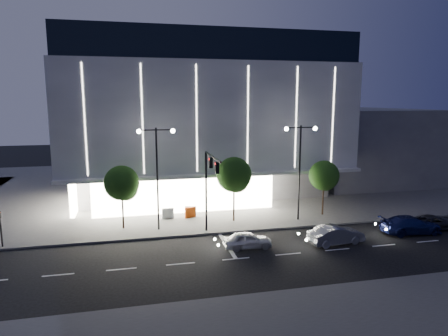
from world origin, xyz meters
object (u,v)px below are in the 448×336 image
street_lamp_east (300,159)px  barrier_c (190,212)px  street_lamp_west (157,164)px  car_second (336,235)px  car_lead (248,240)px  barrier_d (191,211)px  traffic_mast (209,178)px  tree_right (324,177)px  tree_left (122,185)px  tree_mid (234,177)px  car_third (411,225)px  ped_signal_far (0,225)px  barrier_b (168,213)px  car_fourth (433,222)px

street_lamp_east → barrier_c: street_lamp_east is taller
street_lamp_west → car_second: size_ratio=1.99×
car_lead → barrier_d: size_ratio=3.42×
traffic_mast → street_lamp_east: bearing=16.5°
tree_right → barrier_d: 13.35m
tree_right → car_lead: 12.16m
traffic_mast → street_lamp_west: 4.89m
tree_left → barrier_d: size_ratio=5.20×
barrier_c → barrier_d: same height
barrier_d → tree_mid: bearing=-11.9°
car_lead → car_second: car_second is taller
barrier_c → street_lamp_west: bearing=-158.2°
car_second → car_third: (7.46, 0.86, 0.01)m
ped_signal_far → barrier_b: 13.89m
street_lamp_east → car_fourth: bearing=-24.5°
traffic_mast → tree_left: traffic_mast is taller
tree_mid → car_second: size_ratio=1.36×
ped_signal_far → tree_right: tree_right is taller
street_lamp_west → street_lamp_east: (13.00, 0.00, 0.00)m
barrier_b → street_lamp_east: bearing=-17.3°
barrier_d → traffic_mast: bearing=-64.1°
car_fourth → barrier_d: (-20.41, 8.13, 0.03)m
ped_signal_far → tree_mid: size_ratio=0.49×
barrier_c → barrier_d: size_ratio=1.00×
tree_mid → street_lamp_east: bearing=-9.7°
traffic_mast → barrier_d: (-0.73, 5.93, -4.38)m
tree_left → car_third: size_ratio=1.10×
traffic_mast → tree_mid: traffic_mast is taller
car_second → car_third: bearing=-90.3°
barrier_d → barrier_c: bearing=-83.0°
car_fourth → car_third: bearing=102.1°
car_second → car_lead: bearing=77.9°
traffic_mast → tree_mid: (3.03, 3.68, -0.69)m
car_second → tree_mid: bearing=34.5°
street_lamp_west → tree_right: bearing=3.6°
barrier_c → car_lead: bearing=-89.9°
ped_signal_far → barrier_b: bearing=19.2°
street_lamp_west → car_lead: size_ratio=2.39×
traffic_mast → barrier_b: traffic_mast is taller
car_second → tree_right: bearing=-26.0°
tree_left → car_lead: tree_left is taller
tree_right → car_second: (-2.54, -7.34, -3.14)m
car_lead → barrier_d: 9.48m
ped_signal_far → tree_right: (28.03, 2.52, 2.00)m
street_lamp_east → tree_left: size_ratio=1.57×
barrier_c → tree_right: bearing=-28.8°
barrier_c → ped_signal_far: bearing=175.7°
barrier_d → tree_right: bearing=8.9°
ped_signal_far → car_second: (25.48, -4.82, -1.14)m
barrier_b → ped_signal_far: bearing=-163.7°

